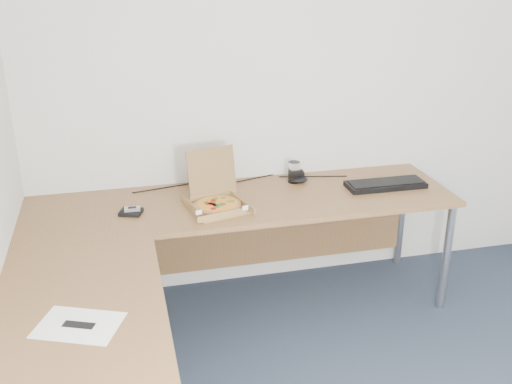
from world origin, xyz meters
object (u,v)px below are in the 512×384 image
object	(u,v)px
keyboard	(386,185)
pizza_box	(217,202)
drinking_glass	(294,172)
wallet	(131,212)
desk	(199,242)

from	to	relation	value
keyboard	pizza_box	bearing A→B (deg)	-175.88
drinking_glass	keyboard	size ratio (longest dim) A/B	0.27
pizza_box	keyboard	bearing A→B (deg)	-10.98
keyboard	wallet	size ratio (longest dim) A/B	4.13
drinking_glass	keyboard	xyz separation A→B (m)	(0.52, -0.22, -0.05)
pizza_box	wallet	distance (m)	0.48
drinking_glass	keyboard	distance (m)	0.57
keyboard	wallet	world-z (taller)	keyboard
pizza_box	keyboard	xyz separation A→B (m)	(1.07, 0.07, -0.02)
drinking_glass	desk	bearing A→B (deg)	-138.02
wallet	keyboard	bearing A→B (deg)	21.15
keyboard	desk	bearing A→B (deg)	-160.77
keyboard	wallet	xyz separation A→B (m)	(-1.54, -0.04, -0.01)
pizza_box	desk	bearing A→B (deg)	-128.79
drinking_glass	wallet	size ratio (longest dim) A/B	1.12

